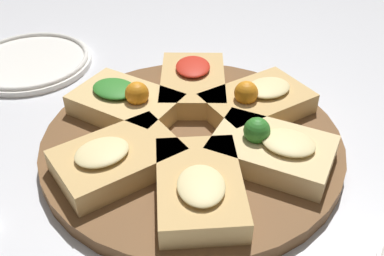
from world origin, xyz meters
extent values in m
plane|color=silver|center=(0.00, 0.00, 0.00)|extent=(3.00, 3.00, 0.00)
cylinder|color=brown|center=(0.00, 0.00, 0.01)|extent=(0.41, 0.41, 0.02)
cube|color=#DBB775|center=(-0.10, -0.04, 0.04)|extent=(0.17, 0.14, 0.03)
ellipsoid|color=#2D7A28|center=(-0.12, -0.05, 0.06)|extent=(0.08, 0.07, 0.01)
sphere|color=orange|center=(-0.08, -0.03, 0.06)|extent=(0.03, 0.03, 0.03)
cube|color=tan|center=(-0.01, -0.11, 0.04)|extent=(0.10, 0.15, 0.03)
ellipsoid|color=beige|center=(-0.01, -0.13, 0.06)|extent=(0.06, 0.07, 0.01)
cube|color=tan|center=(0.09, -0.06, 0.04)|extent=(0.18, 0.16, 0.03)
ellipsoid|color=beige|center=(0.11, -0.07, 0.06)|extent=(0.08, 0.08, 0.01)
cube|color=#E5C689|center=(0.10, 0.05, 0.04)|extent=(0.17, 0.15, 0.03)
ellipsoid|color=beige|center=(0.11, 0.06, 0.06)|extent=(0.08, 0.08, 0.01)
sphere|color=#2D7A28|center=(0.08, 0.04, 0.06)|extent=(0.03, 0.03, 0.03)
cube|color=tan|center=(0.01, 0.11, 0.04)|extent=(0.11, 0.16, 0.03)
ellipsoid|color=beige|center=(0.01, 0.13, 0.06)|extent=(0.06, 0.07, 0.01)
sphere|color=orange|center=(0.01, 0.09, 0.06)|extent=(0.03, 0.03, 0.03)
cube|color=tan|center=(-0.09, 0.07, 0.04)|extent=(0.17, 0.17, 0.03)
ellipsoid|color=red|center=(-0.10, 0.08, 0.06)|extent=(0.08, 0.08, 0.01)
cylinder|color=white|center=(-0.36, -0.09, 0.01)|extent=(0.22, 0.22, 0.01)
torus|color=white|center=(-0.36, -0.09, 0.01)|extent=(0.21, 0.21, 0.01)
camera|label=1|loc=(0.38, -0.29, 0.40)|focal=42.00mm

